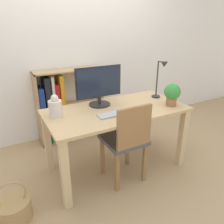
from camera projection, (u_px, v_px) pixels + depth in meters
ground_plane at (116, 166)px, 2.57m from camera, size 10.00×10.00×0.00m
wall_back at (76, 43)px, 2.99m from camera, size 8.00×0.05×2.60m
desk at (116, 119)px, 2.34m from camera, size 1.48×0.74×0.72m
monitor at (99, 85)px, 2.32m from camera, size 0.52×0.23×0.42m
keyboard at (117, 113)px, 2.16m from camera, size 0.39×0.13×0.02m
vase at (55, 107)px, 2.08m from camera, size 0.13×0.13×0.22m
desk_lamp at (161, 76)px, 2.51m from camera, size 0.10×0.19×0.44m
potted_plant at (172, 93)px, 2.34m from camera, size 0.17×0.17×0.25m
chair at (127, 139)px, 2.16m from camera, size 0.40×0.40×0.88m
bookshelf at (58, 105)px, 2.97m from camera, size 0.91×0.28×0.99m
basket at (14, 209)px, 1.84m from camera, size 0.28×0.28×0.38m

